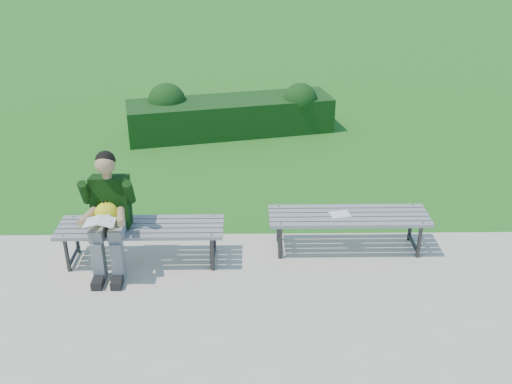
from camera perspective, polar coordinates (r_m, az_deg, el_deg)
ground at (r=6.95m, az=-1.65°, el=-4.35°), size 80.00×80.00×0.00m
walkway at (r=5.51m, az=-1.88°, el=-13.59°), size 30.00×3.50×0.02m
hedge at (r=10.09m, az=-2.70°, el=7.88°), size 3.66×1.63×0.90m
bench_left at (r=6.36m, az=-11.43°, el=-3.76°), size 1.80×0.50×0.46m
bench_right at (r=6.54m, az=9.23°, el=-2.65°), size 1.80×0.50×0.46m
seated_boy at (r=6.20m, az=-14.54°, el=-1.79°), size 0.56×0.76×1.31m
paper_sheet at (r=6.49m, az=8.39°, el=-2.22°), size 0.25×0.20×0.01m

